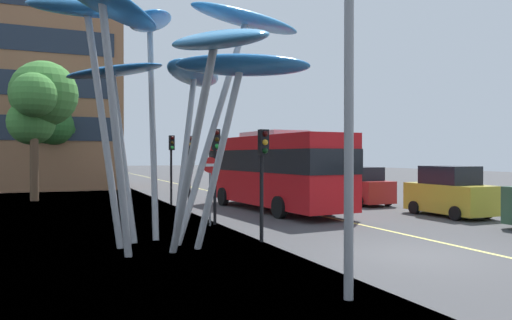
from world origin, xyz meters
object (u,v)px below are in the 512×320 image
Objects in this scene: traffic_light_kerb_near at (263,161)px; street_lamp at (366,35)px; traffic_light_opposite at (172,155)px; no_entry_sign at (210,180)px; leaf_sculpture at (175,50)px; traffic_light_island_mid at (190,157)px; red_bus at (273,167)px; car_parked_far at (360,187)px; traffic_light_kerb_far at (216,156)px; car_parked_mid at (449,193)px.

street_lamp is (-0.56, -6.07, 2.43)m from traffic_light_kerb_near.
traffic_light_opposite is 8.43m from no_entry_sign.
traffic_light_kerb_near is 6.56m from street_lamp.
leaf_sculpture is 4.19× the size of no_entry_sign.
traffic_light_kerb_near is at bearing -91.23° from traffic_light_island_mid.
red_bus reaches higher than traffic_light_kerb_near.
traffic_light_kerb_near is at bearing -138.35° from car_parked_far.
red_bus is 0.96× the size of leaf_sculpture.
traffic_light_kerb_far is at bearing -94.13° from traffic_light_island_mid.
red_bus is 2.92× the size of traffic_light_island_mid.
no_entry_sign is (0.12, 10.06, -3.22)m from street_lamp.
traffic_light_island_mid is at bearing 85.87° from traffic_light_kerb_far.
leaf_sculpture reaches higher than traffic_light_kerb_far.
car_parked_mid is 1.52× the size of no_entry_sign.
traffic_light_kerb_near is at bearing -90.14° from traffic_light_opposite.
traffic_light_island_mid is (2.78, 8.49, -3.24)m from leaf_sculpture.
traffic_light_kerb_near is 4.13m from traffic_light_kerb_far.
traffic_light_kerb_far is 0.98m from no_entry_sign.
traffic_light_island_mid is 9.65m from car_parked_far.
street_lamp is 10.57m from no_entry_sign.
traffic_light_kerb_near is 13.06m from car_parked_far.
traffic_light_kerb_near is at bearing -87.63° from traffic_light_kerb_far.
red_bus is 2.86× the size of traffic_light_kerb_far.
leaf_sculpture is at bearing 164.09° from traffic_light_kerb_near.
leaf_sculpture is 5.68m from no_entry_sign.
no_entry_sign is at bearing 173.07° from car_parked_mid.
traffic_light_opposite is at bearing 88.18° from street_lamp.
street_lamp reaches higher than no_entry_sign.
leaf_sculpture reaches higher than traffic_light_island_mid.
traffic_light_kerb_far reaches higher than traffic_light_island_mid.
traffic_light_opposite is (2.62, 11.62, -3.14)m from leaf_sculpture.
traffic_light_opposite is at bearing 158.81° from car_parked_far.
traffic_light_island_mid is 0.47× the size of street_lamp.
street_lamp reaches higher than traffic_light_opposite.
traffic_light_opposite is 0.48× the size of street_lamp.
red_bus is 10.44m from leaf_sculpture.
street_lamp reaches higher than car_parked_far.
traffic_light_kerb_far is 0.98× the size of traffic_light_opposite.
car_parked_mid is 5.94m from car_parked_far.
no_entry_sign is at bearing -138.89° from red_bus.
car_parked_far is 1.51× the size of no_entry_sign.
traffic_light_opposite is at bearing 77.31° from leaf_sculpture.
red_bus reaches higher than car_parked_mid.
traffic_light_kerb_far is 8.23m from traffic_light_opposite.
traffic_light_kerb_near is at bearing 84.77° from street_lamp.
car_parked_far is at bearing -3.69° from traffic_light_island_mid.
traffic_light_kerb_near is at bearing -83.78° from no_entry_sign.
traffic_light_kerb_near is (-4.02, -7.89, 0.43)m from red_bus.
traffic_light_opposite is 18.57m from street_lamp.
leaf_sculpture is at bearing -147.30° from car_parked_far.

